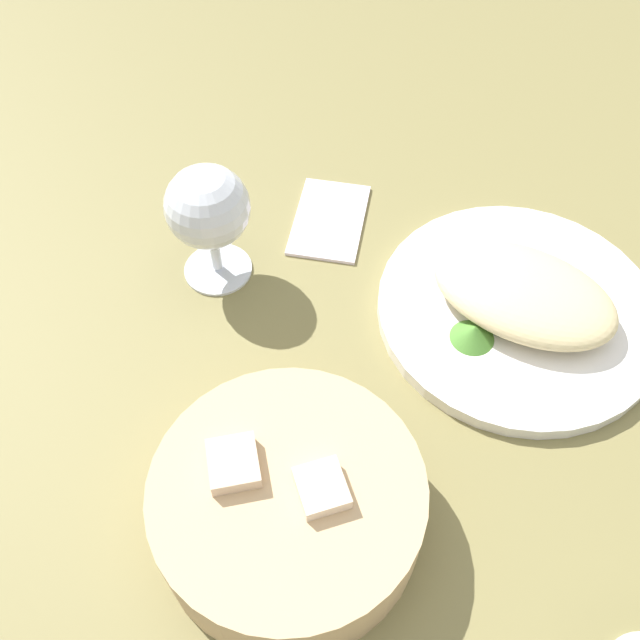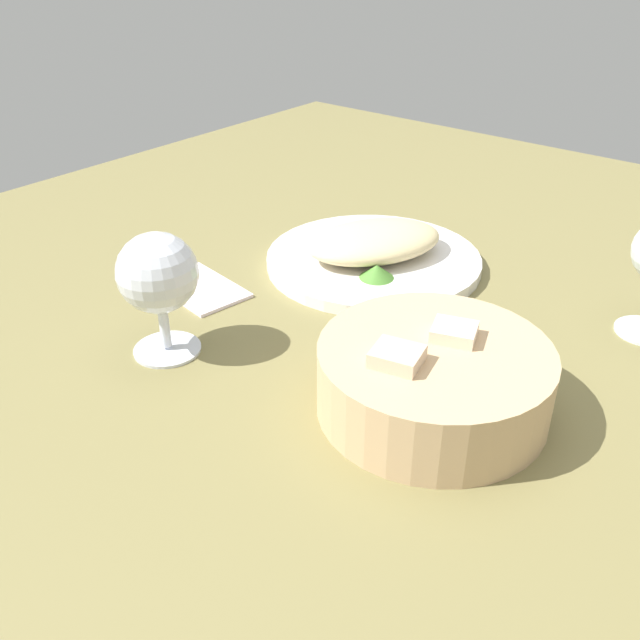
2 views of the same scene
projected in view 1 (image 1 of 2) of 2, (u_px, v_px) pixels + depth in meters
ground_plane at (422, 423)px, 60.93cm from camera, size 140.00×140.00×2.00cm
plate at (518, 310)px, 65.99cm from camera, size 25.88×25.88×1.40cm
omelette at (524, 293)px, 63.97cm from camera, size 19.96×17.40×3.65cm
lettuce_garnish at (473, 333)px, 62.64cm from camera, size 3.97×3.97×1.58cm
bread_basket at (288, 504)px, 52.25cm from camera, size 19.88×19.88×7.42cm
wine_glass_near at (208, 211)px, 63.38cm from camera, size 7.69×7.69×12.38cm
folded_napkin at (329, 218)px, 73.50cm from camera, size 8.63×11.96×0.80cm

